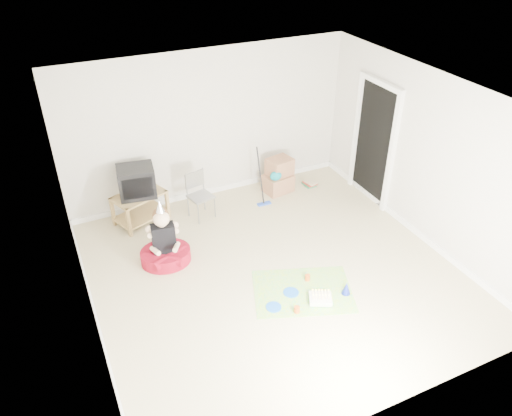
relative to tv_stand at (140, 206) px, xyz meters
name	(u,v)px	position (x,y,z in m)	size (l,w,h in m)	color
ground	(274,272)	(1.39, -2.12, -0.30)	(5.00, 5.00, 0.00)	beige
doorway_recess	(374,144)	(3.87, -0.92, 0.73)	(0.02, 0.90, 2.05)	black
tv_stand	(140,206)	(0.00, 0.00, 0.00)	(0.95, 0.78, 0.51)	#A07E48
crt_tv	(137,181)	(0.00, 0.00, 0.46)	(0.57, 0.47, 0.49)	black
folding_chair	(201,197)	(0.95, -0.30, 0.10)	(0.44, 0.43, 0.81)	gray
cardboard_boxes	(279,176)	(2.51, -0.07, 0.00)	(0.57, 0.48, 0.63)	#A36F4F
floor_mop	(264,191)	(2.07, -0.39, -0.04)	(0.25, 0.33, 0.98)	blue
book_pile	(310,183)	(3.13, -0.14, -0.26)	(0.22, 0.26, 0.08)	#27774F
seated_woman	(165,249)	(0.06, -1.21, -0.07)	(0.82, 0.82, 1.06)	maroon
party_mat	(303,291)	(1.57, -2.64, -0.30)	(1.34, 0.97, 0.01)	#E22F81
birthday_cake	(320,299)	(1.68, -2.92, -0.26)	(0.37, 0.34, 0.14)	white
blue_plate_near	(291,292)	(1.41, -2.61, -0.29)	(0.21, 0.21, 0.01)	blue
blue_plate_far	(274,307)	(1.06, -2.76, -0.29)	(0.21, 0.21, 0.01)	blue
orange_cup_near	(307,278)	(1.74, -2.47, -0.25)	(0.07, 0.07, 0.09)	#D35517
orange_cup_far	(297,310)	(1.30, -2.96, -0.25)	(0.08, 0.08, 0.09)	#D35517
blue_party_hat	(346,288)	(2.08, -2.93, -0.20)	(0.13, 0.13, 0.18)	#1B2DC3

